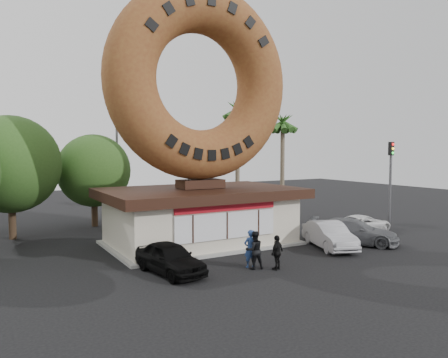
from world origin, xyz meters
name	(u,v)px	position (x,y,z in m)	size (l,w,h in m)	color
ground	(258,268)	(0.00, 0.00, 0.00)	(90.00, 90.00, 0.00)	black
donut_shop	(201,214)	(0.00, 5.98, 1.77)	(11.20, 7.20, 3.80)	beige
giant_donut	(200,82)	(0.00, 6.00, 9.43)	(11.25, 11.25, 2.87)	brown
tree_west	(10,164)	(-9.50, 13.00, 4.64)	(6.00, 6.00, 7.65)	#473321
tree_mid	(94,171)	(-4.00, 15.00, 4.02)	(5.20, 5.20, 6.63)	#473321
palm_near	(238,114)	(7.50, 14.00, 8.41)	(2.60, 2.60, 9.75)	#726651
palm_far	(283,126)	(11.00, 12.50, 7.48)	(2.60, 2.60, 8.75)	#726651
street_lamp	(119,163)	(-1.86, 16.00, 4.48)	(2.11, 0.20, 8.00)	#59595E
traffic_signal	(391,173)	(14.00, 3.99, 3.87)	(0.30, 0.38, 6.07)	#59595E
person_left	(250,249)	(-0.29, 0.24, 0.90)	(0.65, 0.43, 1.79)	navy
person_center	(254,250)	(-0.28, -0.09, 0.89)	(0.87, 0.67, 1.78)	black
person_right	(277,252)	(0.57, -0.72, 0.81)	(0.95, 0.39, 1.62)	black
car_black	(170,258)	(-3.98, 1.17, 0.71)	(1.67, 4.15, 1.41)	black
car_silver	(329,235)	(5.77, 1.34, 0.74)	(1.56, 4.47, 1.47)	#9E9EA2
car_grey	(354,232)	(7.79, 1.45, 0.73)	(2.05, 5.04, 1.46)	#5D5F63
car_white	(362,224)	(10.94, 3.66, 0.59)	(1.95, 4.23, 1.18)	silver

